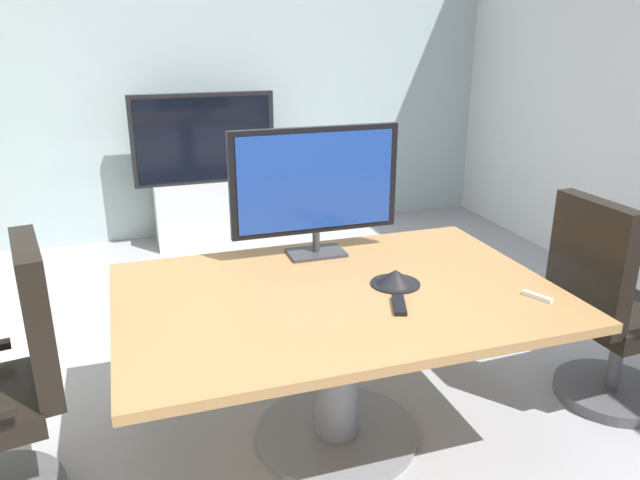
# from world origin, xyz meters

# --- Properties ---
(ground_plane) EXTENTS (7.50, 7.50, 0.00)m
(ground_plane) POSITION_xyz_m (0.00, 0.00, 0.00)
(ground_plane) COLOR #99999E
(wall_back_glass_partition) EXTENTS (5.50, 0.10, 2.93)m
(wall_back_glass_partition) POSITION_xyz_m (0.00, 3.25, 1.46)
(wall_back_glass_partition) COLOR #9EB2B7
(wall_back_glass_partition) RESTS_ON ground
(conference_table) EXTENTS (1.88, 1.27, 0.75)m
(conference_table) POSITION_xyz_m (0.12, -0.02, 0.57)
(conference_table) COLOR olive
(conference_table) RESTS_ON ground
(office_chair_left) EXTENTS (0.63, 0.61, 1.09)m
(office_chair_left) POSITION_xyz_m (-1.25, -0.00, 0.46)
(office_chair_left) COLOR #4C4C51
(office_chair_left) RESTS_ON ground
(office_chair_right) EXTENTS (0.60, 0.58, 1.09)m
(office_chair_right) POSITION_xyz_m (1.49, -0.17, 0.46)
(office_chair_right) COLOR #4C4C51
(office_chair_right) RESTS_ON ground
(tv_monitor) EXTENTS (0.84, 0.18, 0.64)m
(tv_monitor) POSITION_xyz_m (0.16, 0.44, 1.11)
(tv_monitor) COLOR #333338
(tv_monitor) RESTS_ON conference_table
(wall_display_unit) EXTENTS (1.20, 0.36, 1.31)m
(wall_display_unit) POSITION_xyz_m (-0.04, 2.90, 0.44)
(wall_display_unit) COLOR #B7BABC
(wall_display_unit) RESTS_ON ground
(conference_phone) EXTENTS (0.22, 0.22, 0.07)m
(conference_phone) POSITION_xyz_m (0.38, -0.04, 0.78)
(conference_phone) COLOR black
(conference_phone) RESTS_ON conference_table
(remote_control) EXTENTS (0.11, 0.18, 0.02)m
(remote_control) POSITION_xyz_m (0.30, -0.25, 0.76)
(remote_control) COLOR black
(remote_control) RESTS_ON conference_table
(whiteboard_marker) EXTENTS (0.07, 0.13, 0.02)m
(whiteboard_marker) POSITION_xyz_m (0.88, -0.36, 0.76)
(whiteboard_marker) COLOR silver
(whiteboard_marker) RESTS_ON conference_table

